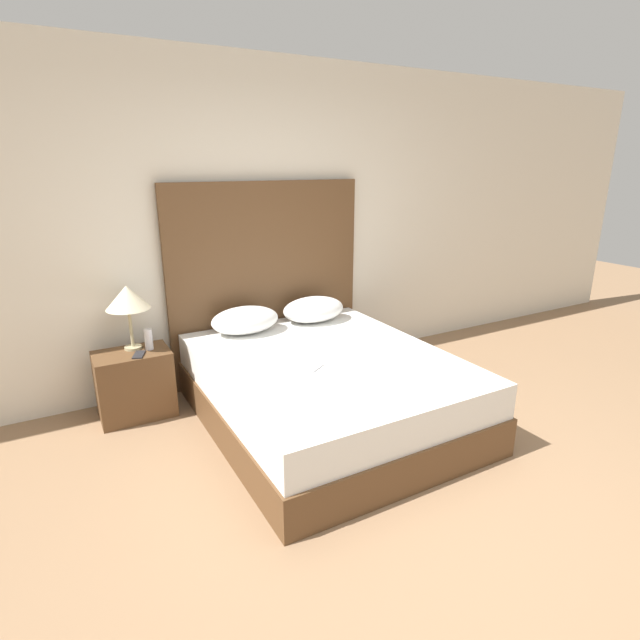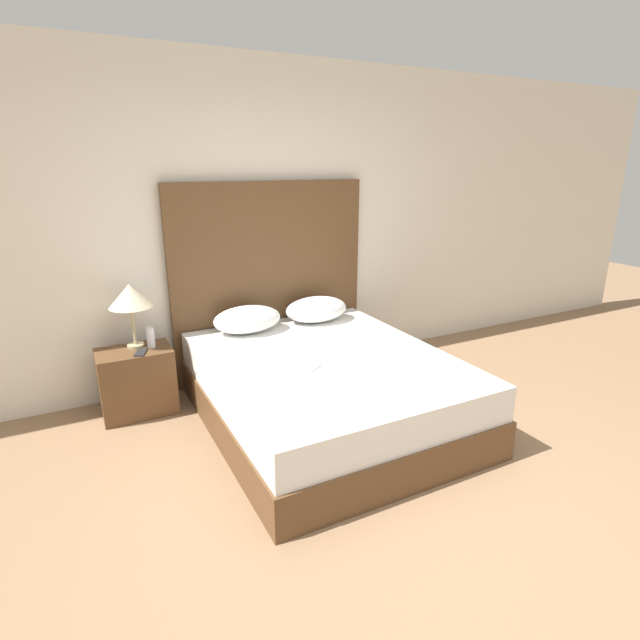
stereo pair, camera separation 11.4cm
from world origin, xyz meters
TOP-DOWN VIEW (x-y plane):
  - ground_plane at (0.00, 0.00)m, footprint 16.00×16.00m
  - wall_back at (0.00, 2.50)m, footprint 10.00×0.06m
  - bed at (0.12, 1.37)m, footprint 1.68×2.05m
  - headboard at (0.12, 2.43)m, footprint 1.77×0.05m
  - pillow_left at (-0.20, 2.17)m, footprint 0.57×0.37m
  - pillow_right at (0.44, 2.17)m, footprint 0.57×0.37m
  - phone_on_bed at (-0.06, 1.23)m, footprint 0.16×0.14m
  - nightstand at (-1.11, 2.16)m, footprint 0.54×0.36m
  - table_lamp at (-1.08, 2.24)m, footprint 0.32×0.32m
  - phone_on_nightstand at (-1.07, 2.07)m, footprint 0.12×0.17m
  - toiletry_bottle at (-0.97, 2.16)m, footprint 0.06×0.06m

SIDE VIEW (x-z plane):
  - ground_plane at x=0.00m, z-range 0.00..0.00m
  - bed at x=0.12m, z-range 0.00..0.52m
  - nightstand at x=-1.11m, z-range 0.00..0.52m
  - phone_on_nightstand at x=-1.07m, z-range 0.52..0.53m
  - phone_on_bed at x=-0.06m, z-range 0.52..0.53m
  - toiletry_bottle at x=-0.97m, z-range 0.52..0.68m
  - pillow_left at x=-0.20m, z-range 0.52..0.74m
  - pillow_right at x=0.44m, z-range 0.52..0.74m
  - headboard at x=0.12m, z-range 0.00..1.72m
  - table_lamp at x=-1.08m, z-range 0.67..1.16m
  - wall_back at x=0.00m, z-range 0.00..2.70m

